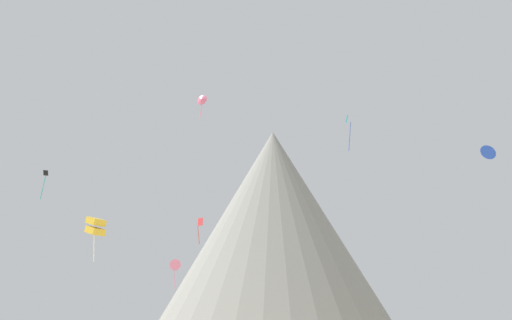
# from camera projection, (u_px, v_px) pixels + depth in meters

# --- Properties ---
(rock_massif) EXTENTS (61.79, 61.79, 47.21)m
(rock_massif) POSITION_uv_depth(u_px,v_px,m) (269.00, 235.00, 124.68)
(rock_massif) COLOR gray
(rock_massif) RESTS_ON ground_plane
(kite_blue_mid) EXTENTS (1.85, 0.79, 1.85)m
(kite_blue_mid) POSITION_uv_depth(u_px,v_px,m) (488.00, 153.00, 62.86)
(kite_blue_mid) COLOR blue
(kite_red_mid) EXTENTS (0.76, 0.77, 3.84)m
(kite_red_mid) POSITION_uv_depth(u_px,v_px,m) (200.00, 225.00, 80.48)
(kite_red_mid) COLOR red
(kite_cyan_high) EXTENTS (0.67, 0.69, 4.88)m
(kite_cyan_high) POSITION_uv_depth(u_px,v_px,m) (348.00, 126.00, 72.57)
(kite_cyan_high) COLOR #33BCDB
(kite_black_mid) EXTENTS (0.69, 0.48, 4.07)m
(kite_black_mid) POSITION_uv_depth(u_px,v_px,m) (45.00, 179.00, 74.41)
(kite_black_mid) COLOR black
(kite_gold_low) EXTENTS (1.97, 1.97, 4.12)m
(kite_gold_low) POSITION_uv_depth(u_px,v_px,m) (96.00, 226.00, 50.86)
(kite_gold_low) COLOR gold
(kite_pink_low) EXTENTS (1.53, 0.68, 3.92)m
(kite_pink_low) POSITION_uv_depth(u_px,v_px,m) (175.00, 265.00, 73.89)
(kite_pink_low) COLOR pink
(kite_rainbow_high) EXTENTS (1.75, 1.40, 4.20)m
(kite_rainbow_high) POSITION_uv_depth(u_px,v_px,m) (202.00, 100.00, 90.73)
(kite_rainbow_high) COLOR #E5668C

